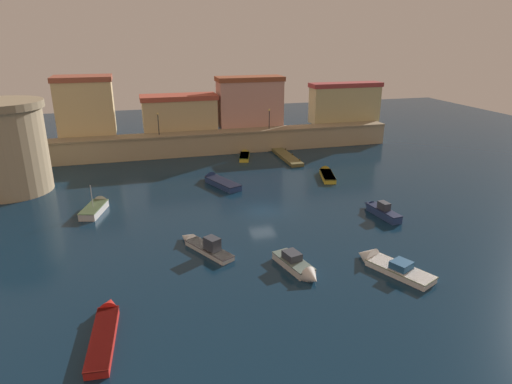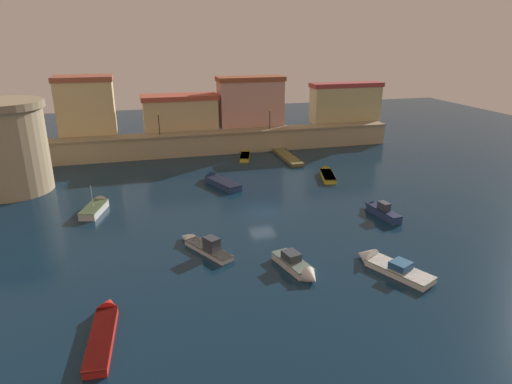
{
  "view_description": "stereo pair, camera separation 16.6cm",
  "coord_description": "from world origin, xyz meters",
  "px_view_note": "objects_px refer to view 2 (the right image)",
  "views": [
    {
      "loc": [
        -11.96,
        -40.57,
        17.21
      ],
      "look_at": [
        0.0,
        2.53,
        1.14
      ],
      "focal_mm": 31.27,
      "sensor_mm": 36.0,
      "label": 1
    },
    {
      "loc": [
        -11.8,
        -40.61,
        17.21
      ],
      "look_at": [
        0.0,
        2.53,
        1.14
      ],
      "focal_mm": 31.27,
      "sensor_mm": 36.0,
      "label": 2
    }
  ],
  "objects_px": {
    "fortress_tower": "(6,147)",
    "moored_boat_1": "(218,181)",
    "moored_boat_6": "(327,174)",
    "quay_lamp_0": "(159,120)",
    "quay_lamp_1": "(270,115)",
    "moored_boat_7": "(245,155)",
    "moored_boat_8": "(104,328)",
    "moored_boat_3": "(380,210)",
    "moored_boat_9": "(385,264)",
    "mooring_buoy_0": "(194,241)",
    "moored_boat_4": "(97,206)",
    "moored_boat_2": "(298,267)",
    "moored_boat_5": "(202,245)"
  },
  "relations": [
    {
      "from": "moored_boat_4",
      "to": "mooring_buoy_0",
      "type": "bearing_deg",
      "value": -121.97
    },
    {
      "from": "moored_boat_2",
      "to": "moored_boat_5",
      "type": "xyz_separation_m",
      "value": [
        -6.46,
        5.61,
        -0.02
      ]
    },
    {
      "from": "moored_boat_8",
      "to": "quay_lamp_1",
      "type": "bearing_deg",
      "value": -24.94
    },
    {
      "from": "fortress_tower",
      "to": "moored_boat_3",
      "type": "bearing_deg",
      "value": -25.42
    },
    {
      "from": "fortress_tower",
      "to": "mooring_buoy_0",
      "type": "height_order",
      "value": "fortress_tower"
    },
    {
      "from": "quay_lamp_0",
      "to": "moored_boat_7",
      "type": "distance_m",
      "value": 13.37
    },
    {
      "from": "moored_boat_3",
      "to": "moored_boat_8",
      "type": "bearing_deg",
      "value": 108.19
    },
    {
      "from": "fortress_tower",
      "to": "moored_boat_7",
      "type": "distance_m",
      "value": 30.37
    },
    {
      "from": "quay_lamp_1",
      "to": "moored_boat_3",
      "type": "bearing_deg",
      "value": -84.2
    },
    {
      "from": "fortress_tower",
      "to": "moored_boat_2",
      "type": "relative_size",
      "value": 1.96
    },
    {
      "from": "moored_boat_3",
      "to": "moored_boat_8",
      "type": "relative_size",
      "value": 0.74
    },
    {
      "from": "moored_boat_4",
      "to": "moored_boat_6",
      "type": "distance_m",
      "value": 27.78
    },
    {
      "from": "moored_boat_4",
      "to": "moored_boat_7",
      "type": "height_order",
      "value": "moored_boat_4"
    },
    {
      "from": "moored_boat_6",
      "to": "quay_lamp_0",
      "type": "bearing_deg",
      "value": 67.86
    },
    {
      "from": "moored_boat_1",
      "to": "moored_boat_2",
      "type": "xyz_separation_m",
      "value": [
        2.01,
        -22.13,
        0.04
      ]
    },
    {
      "from": "moored_boat_4",
      "to": "moored_boat_5",
      "type": "height_order",
      "value": "moored_boat_4"
    },
    {
      "from": "fortress_tower",
      "to": "moored_boat_7",
      "type": "bearing_deg",
      "value": 13.54
    },
    {
      "from": "moored_boat_4",
      "to": "moored_boat_6",
      "type": "xyz_separation_m",
      "value": [
        27.42,
        4.48,
        -0.11
      ]
    },
    {
      "from": "quay_lamp_0",
      "to": "mooring_buoy_0",
      "type": "xyz_separation_m",
      "value": [
        0.76,
        -29.37,
        -5.39
      ]
    },
    {
      "from": "quay_lamp_0",
      "to": "moored_boat_9",
      "type": "bearing_deg",
      "value": -69.27
    },
    {
      "from": "fortress_tower",
      "to": "moored_boat_1",
      "type": "height_order",
      "value": "fortress_tower"
    },
    {
      "from": "moored_boat_2",
      "to": "moored_boat_3",
      "type": "xyz_separation_m",
      "value": [
        11.83,
        8.35,
        0.09
      ]
    },
    {
      "from": "fortress_tower",
      "to": "moored_boat_9",
      "type": "relative_size",
      "value": 1.56
    },
    {
      "from": "moored_boat_1",
      "to": "moored_boat_2",
      "type": "distance_m",
      "value": 22.22
    },
    {
      "from": "moored_boat_4",
      "to": "moored_boat_8",
      "type": "height_order",
      "value": "moored_boat_4"
    },
    {
      "from": "quay_lamp_0",
      "to": "moored_boat_6",
      "type": "xyz_separation_m",
      "value": [
        19.6,
        -15.16,
        -5.09
      ]
    },
    {
      "from": "quay_lamp_0",
      "to": "moored_boat_4",
      "type": "relative_size",
      "value": 0.58
    },
    {
      "from": "quay_lamp_1",
      "to": "moored_boat_9",
      "type": "distance_m",
      "value": 38.46
    },
    {
      "from": "moored_boat_9",
      "to": "mooring_buoy_0",
      "type": "distance_m",
      "value": 16.19
    },
    {
      "from": "quay_lamp_0",
      "to": "mooring_buoy_0",
      "type": "height_order",
      "value": "quay_lamp_0"
    },
    {
      "from": "moored_boat_2",
      "to": "moored_boat_8",
      "type": "height_order",
      "value": "moored_boat_2"
    },
    {
      "from": "quay_lamp_0",
      "to": "quay_lamp_1",
      "type": "height_order",
      "value": "quay_lamp_0"
    },
    {
      "from": "quay_lamp_0",
      "to": "moored_boat_6",
      "type": "bearing_deg",
      "value": -37.73
    },
    {
      "from": "moored_boat_7",
      "to": "moored_boat_9",
      "type": "distance_m",
      "value": 34.31
    },
    {
      "from": "moored_boat_3",
      "to": "moored_boat_5",
      "type": "height_order",
      "value": "moored_boat_5"
    },
    {
      "from": "quay_lamp_0",
      "to": "quay_lamp_1",
      "type": "xyz_separation_m",
      "value": [
        16.63,
        0.0,
        -0.12
      ]
    },
    {
      "from": "quay_lamp_1",
      "to": "moored_boat_8",
      "type": "height_order",
      "value": "quay_lamp_1"
    },
    {
      "from": "quay_lamp_1",
      "to": "moored_boat_8",
      "type": "relative_size",
      "value": 0.41
    },
    {
      "from": "moored_boat_1",
      "to": "moored_boat_3",
      "type": "distance_m",
      "value": 19.53
    },
    {
      "from": "mooring_buoy_0",
      "to": "quay_lamp_1",
      "type": "bearing_deg",
      "value": 61.61
    },
    {
      "from": "moored_boat_6",
      "to": "moored_boat_8",
      "type": "bearing_deg",
      "value": 150.07
    },
    {
      "from": "moored_boat_1",
      "to": "moored_boat_6",
      "type": "xyz_separation_m",
      "value": [
        13.92,
        -0.52,
        -0.07
      ]
    },
    {
      "from": "quay_lamp_0",
      "to": "moored_boat_7",
      "type": "relative_size",
      "value": 0.62
    },
    {
      "from": "quay_lamp_0",
      "to": "moored_boat_4",
      "type": "distance_m",
      "value": 21.72
    },
    {
      "from": "moored_boat_7",
      "to": "moored_boat_8",
      "type": "bearing_deg",
      "value": 170.62
    },
    {
      "from": "moored_boat_2",
      "to": "moored_boat_4",
      "type": "height_order",
      "value": "moored_boat_4"
    },
    {
      "from": "quay_lamp_1",
      "to": "moored_boat_2",
      "type": "distance_m",
      "value": 38.16
    },
    {
      "from": "moored_boat_3",
      "to": "mooring_buoy_0",
      "type": "distance_m",
      "value": 18.79
    },
    {
      "from": "moored_boat_4",
      "to": "mooring_buoy_0",
      "type": "height_order",
      "value": "moored_boat_4"
    },
    {
      "from": "moored_boat_1",
      "to": "moored_boat_4",
      "type": "height_order",
      "value": "moored_boat_4"
    }
  ]
}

